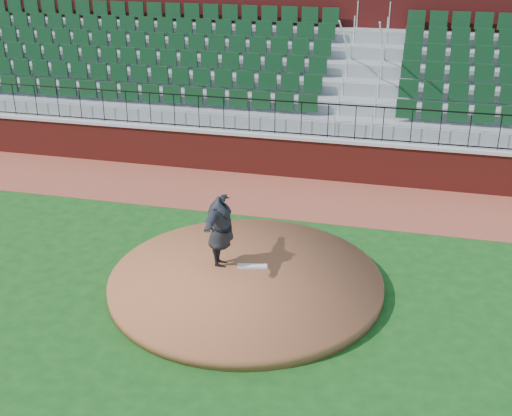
{
  "coord_description": "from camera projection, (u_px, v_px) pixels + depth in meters",
  "views": [
    {
      "loc": [
        3.2,
        -11.37,
        7.15
      ],
      "look_at": [
        0.0,
        1.5,
        1.3
      ],
      "focal_mm": 45.96,
      "sensor_mm": 36.0,
      "label": 1
    }
  ],
  "objects": [
    {
      "name": "ground",
      "position": [
        239.0,
        293.0,
        13.69
      ],
      "size": [
        90.0,
        90.0,
        0.0
      ],
      "primitive_type": "plane",
      "color": "#124113",
      "rests_on": "ground"
    },
    {
      "name": "pitching_rubber",
      "position": [
        253.0,
        266.0,
        14.18
      ],
      "size": [
        0.68,
        0.3,
        0.04
      ],
      "primitive_type": "cube",
      "rotation": [
        0.0,
        0.0,
        0.22
      ],
      "color": "silver",
      "rests_on": "pitchers_mound"
    },
    {
      "name": "wall_cap",
      "position": [
        301.0,
        137.0,
        19.4
      ],
      "size": [
        34.0,
        0.45,
        0.1
      ],
      "primitive_type": "cube",
      "color": "#B7B7B7",
      "rests_on": "field_wall"
    },
    {
      "name": "seating_stands",
      "position": [
        317.0,
        82.0,
        21.4
      ],
      "size": [
        34.0,
        5.1,
        4.6
      ],
      "primitive_type": null,
      "color": "gray",
      "rests_on": "ground"
    },
    {
      "name": "concourse_wall",
      "position": [
        329.0,
        52.0,
        23.7
      ],
      "size": [
        34.0,
        0.5,
        5.5
      ],
      "primitive_type": "cube",
      "color": "maroon",
      "rests_on": "ground"
    },
    {
      "name": "pitchers_mound",
      "position": [
        246.0,
        282.0,
        13.87
      ],
      "size": [
        5.78,
        5.78,
        0.25
      ],
      "primitive_type": "cylinder",
      "color": "brown",
      "rests_on": "ground"
    },
    {
      "name": "pitcher",
      "position": [
        221.0,
        231.0,
        13.97
      ],
      "size": [
        0.75,
        2.04,
        1.62
      ],
      "primitive_type": "imported",
      "rotation": [
        0.0,
        0.0,
        1.67
      ],
      "color": "black",
      "rests_on": "pitchers_mound"
    },
    {
      "name": "field_wall",
      "position": [
        300.0,
        158.0,
        19.67
      ],
      "size": [
        34.0,
        0.35,
        1.2
      ],
      "primitive_type": "cube",
      "color": "maroon",
      "rests_on": "ground"
    },
    {
      "name": "warning_track",
      "position": [
        289.0,
        196.0,
        18.48
      ],
      "size": [
        34.0,
        3.2,
        0.01
      ],
      "primitive_type": "cube",
      "color": "brown",
      "rests_on": "ground"
    },
    {
      "name": "wall_railing",
      "position": [
        301.0,
        119.0,
        19.18
      ],
      "size": [
        34.0,
        0.05,
        1.0
      ],
      "primitive_type": null,
      "color": "black",
      "rests_on": "wall_cap"
    }
  ]
}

